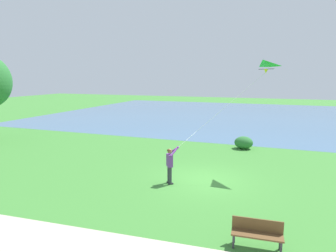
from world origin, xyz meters
TOP-DOWN VIEW (x-y plane):
  - ground_plane at (0.00, 0.00)m, footprint 120.00×120.00m
  - lake_water at (26.26, 4.00)m, footprint 36.00×44.00m
  - walkway_path at (-7.27, 2.00)m, footprint 4.61×32.09m
  - person_kite_flyer at (-1.09, 1.41)m, footprint 0.56×0.61m
  - flying_kite at (1.83, -2.44)m, footprint 3.28×4.16m
  - park_bench_near_walkway at (-5.25, -2.87)m, footprint 0.54×1.53m
  - lakeside_shrub at (7.28, -1.17)m, footprint 1.09×1.30m

SIDE VIEW (x-z plane):
  - ground_plane at x=0.00m, z-range 0.00..0.00m
  - lake_water at x=26.26m, z-range 0.00..0.01m
  - walkway_path at x=-7.27m, z-range 0.00..0.02m
  - lakeside_shrub at x=7.28m, z-range 0.00..0.89m
  - park_bench_near_walkway at x=-5.25m, z-range 0.07..0.95m
  - person_kite_flyer at x=-1.09m, z-range 0.13..1.96m
  - flying_kite at x=1.83m, z-range 3.50..7.60m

